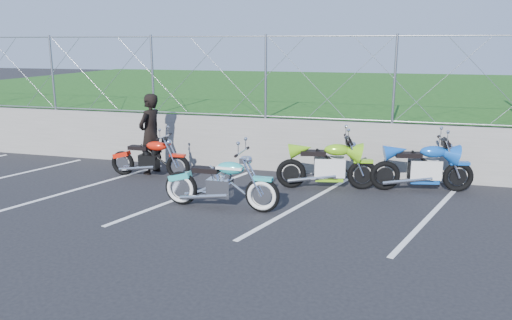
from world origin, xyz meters
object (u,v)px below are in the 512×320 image
(cruiser_turquoise, at_px, (222,185))
(sportbike_blue, at_px, (423,169))
(naked_orange, at_px, (151,159))
(sportbike_green, at_px, (328,167))
(person_standing, at_px, (150,134))

(cruiser_turquoise, xyz_separation_m, sportbike_blue, (3.74, 2.25, 0.02))
(cruiser_turquoise, distance_m, naked_orange, 2.93)
(cruiser_turquoise, distance_m, sportbike_green, 2.58)
(cruiser_turquoise, bearing_deg, naked_orange, 145.10)
(cruiser_turquoise, height_order, sportbike_green, cruiser_turquoise)
(cruiser_turquoise, relative_size, person_standing, 1.20)
(naked_orange, relative_size, person_standing, 1.04)
(sportbike_blue, bearing_deg, sportbike_green, 179.21)
(sportbike_green, bearing_deg, sportbike_blue, -0.89)
(cruiser_turquoise, relative_size, naked_orange, 1.15)
(sportbike_blue, bearing_deg, cruiser_turquoise, -160.40)
(naked_orange, bearing_deg, person_standing, 115.05)
(sportbike_green, height_order, sportbike_blue, sportbike_green)
(sportbike_green, xyz_separation_m, sportbike_blue, (1.97, 0.37, -0.00))
(cruiser_turquoise, distance_m, sportbike_blue, 4.37)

